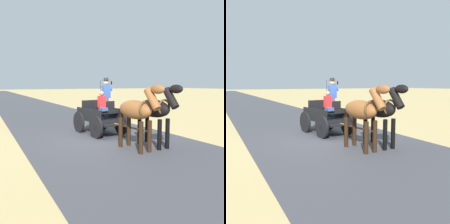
# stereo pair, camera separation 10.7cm
# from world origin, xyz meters

# --- Properties ---
(ground_plane) EXTENTS (200.00, 200.00, 0.00)m
(ground_plane) POSITION_xyz_m (0.00, 0.00, 0.00)
(ground_plane) COLOR tan
(road_surface) EXTENTS (6.35, 160.00, 0.01)m
(road_surface) POSITION_xyz_m (0.00, 0.00, 0.00)
(road_surface) COLOR #424247
(road_surface) RESTS_ON ground
(horse_drawn_carriage) EXTENTS (1.65, 4.52, 2.50)m
(horse_drawn_carriage) POSITION_xyz_m (-0.37, -0.87, 0.82)
(horse_drawn_carriage) COLOR black
(horse_drawn_carriage) RESTS_ON ground
(horse_near_side) EXTENTS (0.65, 2.13, 2.21)m
(horse_near_side) POSITION_xyz_m (-1.10, 2.10, 1.32)
(horse_near_side) COLOR black
(horse_near_side) RESTS_ON ground
(horse_off_side) EXTENTS (0.71, 2.14, 2.21)m
(horse_off_side) POSITION_xyz_m (-0.25, 2.19, 1.32)
(horse_off_side) COLOR brown
(horse_off_side) RESTS_ON ground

